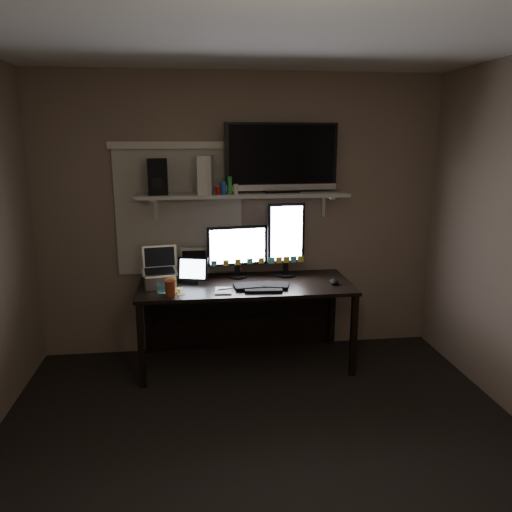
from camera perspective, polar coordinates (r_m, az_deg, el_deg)
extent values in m
plane|color=black|center=(3.29, 1.62, -22.72)|extent=(3.60, 3.60, 0.00)
plane|color=silver|center=(2.72, 2.00, 25.23)|extent=(3.60, 3.60, 0.00)
plane|color=#736052|center=(4.50, -1.71, 4.53)|extent=(3.60, 0.00, 3.60)
cube|color=beige|center=(4.46, -8.77, 4.95)|extent=(1.10, 0.02, 1.10)
cube|color=black|center=(4.26, -1.19, -3.38)|extent=(1.80, 0.75, 0.03)
cube|color=black|center=(4.71, -1.61, -6.40)|extent=(1.80, 0.02, 0.70)
cube|color=black|center=(4.07, -12.98, -10.00)|extent=(0.05, 0.05, 0.70)
cube|color=black|center=(4.24, 11.10, -8.93)|extent=(0.05, 0.05, 0.70)
cube|color=black|center=(4.69, -12.18, -6.77)|extent=(0.05, 0.05, 0.70)
cube|color=black|center=(4.84, 8.66, -5.99)|extent=(0.05, 0.05, 0.70)
cube|color=#A9AAA5|center=(4.30, -1.51, 7.01)|extent=(1.80, 0.35, 0.03)
cube|color=black|center=(4.40, -2.15, 0.53)|extent=(0.54, 0.13, 0.47)
cube|color=black|center=(4.43, 3.44, 1.92)|extent=(0.34, 0.09, 0.67)
cube|color=black|center=(4.14, 0.64, -3.45)|extent=(0.48, 0.22, 0.03)
ellipsoid|color=black|center=(4.29, 8.91, -2.92)|extent=(0.09, 0.13, 0.04)
cube|color=silver|center=(4.05, -3.76, -4.00)|extent=(0.15, 0.20, 0.01)
cube|color=black|center=(4.27, -7.26, -1.63)|extent=(0.28, 0.17, 0.23)
cube|color=black|center=(4.47, -7.06, -0.75)|extent=(0.21, 0.10, 0.26)
cube|color=silver|center=(4.20, -10.99, -1.37)|extent=(0.32, 0.27, 0.32)
cylinder|color=maroon|center=(3.97, -9.74, -3.65)|extent=(0.09, 0.09, 0.12)
cube|color=black|center=(4.35, 2.94, 11.13)|extent=(0.99, 0.25, 0.59)
cube|color=beige|center=(4.24, -5.75, 9.21)|extent=(0.15, 0.28, 0.32)
cube|color=black|center=(4.26, -11.18, 8.89)|extent=(0.17, 0.21, 0.29)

